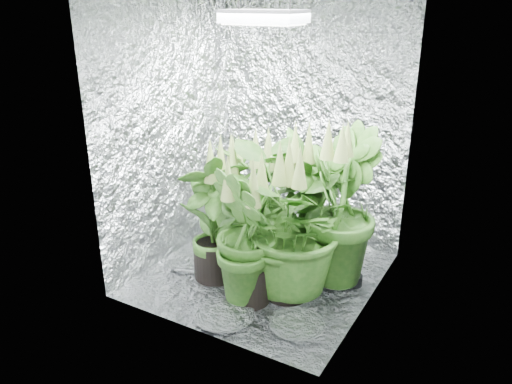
{
  "coord_description": "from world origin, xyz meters",
  "views": [
    {
      "loc": [
        1.58,
        -2.86,
        1.93
      ],
      "look_at": [
        -0.06,
        0.0,
        0.65
      ],
      "focal_mm": 35.0,
      "sensor_mm": 36.0,
      "label": 1
    }
  ],
  "objects_px": {
    "plant_a": "(263,199)",
    "plant_d": "(238,198)",
    "plant_c": "(340,209)",
    "plant_g": "(247,237)",
    "circulation_fan": "(350,267)",
    "plant_f": "(214,218)",
    "plant_e": "(289,226)",
    "plant_b": "(302,206)",
    "grow_lamp": "(264,17)"
  },
  "relations": [
    {
      "from": "plant_b",
      "to": "plant_e",
      "type": "distance_m",
      "value": 0.35
    },
    {
      "from": "circulation_fan",
      "to": "plant_d",
      "type": "bearing_deg",
      "value": 156.13
    },
    {
      "from": "plant_b",
      "to": "plant_c",
      "type": "bearing_deg",
      "value": 4.17
    },
    {
      "from": "grow_lamp",
      "to": "plant_f",
      "type": "bearing_deg",
      "value": -146.39
    },
    {
      "from": "plant_f",
      "to": "plant_e",
      "type": "bearing_deg",
      "value": 4.01
    },
    {
      "from": "plant_g",
      "to": "plant_a",
      "type": "bearing_deg",
      "value": 110.25
    },
    {
      "from": "plant_d",
      "to": "circulation_fan",
      "type": "xyz_separation_m",
      "value": [
        1.01,
        -0.12,
        -0.29
      ]
    },
    {
      "from": "plant_c",
      "to": "plant_g",
      "type": "relative_size",
      "value": 1.16
    },
    {
      "from": "plant_a",
      "to": "plant_d",
      "type": "height_order",
      "value": "plant_a"
    },
    {
      "from": "plant_a",
      "to": "circulation_fan",
      "type": "relative_size",
      "value": 3.08
    },
    {
      "from": "plant_a",
      "to": "plant_b",
      "type": "bearing_deg",
      "value": -11.83
    },
    {
      "from": "plant_g",
      "to": "plant_e",
      "type": "bearing_deg",
      "value": 43.06
    },
    {
      "from": "grow_lamp",
      "to": "plant_c",
      "type": "bearing_deg",
      "value": 22.98
    },
    {
      "from": "plant_b",
      "to": "circulation_fan",
      "type": "bearing_deg",
      "value": -0.19
    },
    {
      "from": "grow_lamp",
      "to": "plant_b",
      "type": "height_order",
      "value": "grow_lamp"
    },
    {
      "from": "plant_d",
      "to": "plant_e",
      "type": "height_order",
      "value": "plant_e"
    },
    {
      "from": "plant_a",
      "to": "circulation_fan",
      "type": "bearing_deg",
      "value": -5.95
    },
    {
      "from": "plant_c",
      "to": "circulation_fan",
      "type": "xyz_separation_m",
      "value": [
        0.11,
        -0.02,
        -0.42
      ]
    },
    {
      "from": "grow_lamp",
      "to": "circulation_fan",
      "type": "distance_m",
      "value": 1.8
    },
    {
      "from": "plant_e",
      "to": "circulation_fan",
      "type": "xyz_separation_m",
      "value": [
        0.33,
        0.34,
        -0.38
      ]
    },
    {
      "from": "plant_e",
      "to": "circulation_fan",
      "type": "distance_m",
      "value": 0.61
    },
    {
      "from": "plant_b",
      "to": "plant_g",
      "type": "bearing_deg",
      "value": -105.24
    },
    {
      "from": "grow_lamp",
      "to": "plant_g",
      "type": "bearing_deg",
      "value": -77.52
    },
    {
      "from": "plant_a",
      "to": "plant_e",
      "type": "distance_m",
      "value": 0.61
    },
    {
      "from": "plant_f",
      "to": "circulation_fan",
      "type": "distance_m",
      "value": 1.03
    },
    {
      "from": "grow_lamp",
      "to": "plant_d",
      "type": "xyz_separation_m",
      "value": [
        -0.4,
        0.31,
        -1.4
      ]
    },
    {
      "from": "circulation_fan",
      "to": "plant_b",
      "type": "bearing_deg",
      "value": 162.67
    },
    {
      "from": "plant_c",
      "to": "circulation_fan",
      "type": "height_order",
      "value": "plant_c"
    },
    {
      "from": "plant_a",
      "to": "plant_g",
      "type": "distance_m",
      "value": 0.65
    },
    {
      "from": "plant_a",
      "to": "plant_g",
      "type": "relative_size",
      "value": 0.99
    },
    {
      "from": "plant_c",
      "to": "plant_a",
      "type": "bearing_deg",
      "value": 174.91
    },
    {
      "from": "plant_e",
      "to": "circulation_fan",
      "type": "bearing_deg",
      "value": 46.13
    },
    {
      "from": "circulation_fan",
      "to": "plant_e",
      "type": "bearing_deg",
      "value": -151.01
    },
    {
      "from": "plant_a",
      "to": "plant_c",
      "type": "bearing_deg",
      "value": -5.09
    },
    {
      "from": "plant_a",
      "to": "plant_d",
      "type": "xyz_separation_m",
      "value": [
        -0.25,
        0.04,
        -0.06
      ]
    },
    {
      "from": "plant_f",
      "to": "plant_d",
      "type": "bearing_deg",
      "value": 102.43
    },
    {
      "from": "plant_c",
      "to": "plant_g",
      "type": "distance_m",
      "value": 0.7
    },
    {
      "from": "plant_f",
      "to": "circulation_fan",
      "type": "relative_size",
      "value": 3.12
    },
    {
      "from": "plant_a",
      "to": "plant_g",
      "type": "bearing_deg",
      "value": -69.75
    },
    {
      "from": "grow_lamp",
      "to": "plant_c",
      "type": "xyz_separation_m",
      "value": [
        0.5,
        0.21,
        -1.26
      ]
    },
    {
      "from": "plant_d",
      "to": "plant_e",
      "type": "xyz_separation_m",
      "value": [
        0.68,
        -0.46,
        0.1
      ]
    },
    {
      "from": "grow_lamp",
      "to": "plant_c",
      "type": "distance_m",
      "value": 1.37
    },
    {
      "from": "plant_d",
      "to": "circulation_fan",
      "type": "relative_size",
      "value": 2.77
    },
    {
      "from": "grow_lamp",
      "to": "plant_d",
      "type": "bearing_deg",
      "value": 142.38
    },
    {
      "from": "plant_c",
      "to": "plant_g",
      "type": "height_order",
      "value": "plant_c"
    },
    {
      "from": "plant_d",
      "to": "circulation_fan",
      "type": "height_order",
      "value": "plant_d"
    },
    {
      "from": "plant_c",
      "to": "plant_g",
      "type": "xyz_separation_m",
      "value": [
        -0.42,
        -0.56,
        -0.09
      ]
    },
    {
      "from": "grow_lamp",
      "to": "plant_g",
      "type": "height_order",
      "value": "grow_lamp"
    },
    {
      "from": "plant_b",
      "to": "plant_d",
      "type": "height_order",
      "value": "plant_b"
    },
    {
      "from": "plant_d",
      "to": "circulation_fan",
      "type": "bearing_deg",
      "value": -6.73
    }
  ]
}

